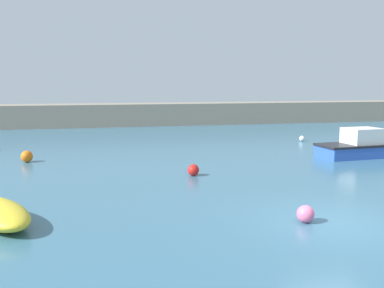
{
  "coord_description": "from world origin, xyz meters",
  "views": [
    {
      "loc": [
        -6.73,
        -10.68,
        4.01
      ],
      "look_at": [
        -1.69,
        10.9,
        0.85
      ],
      "focal_mm": 40.0,
      "sensor_mm": 36.0,
      "label": 1
    }
  ],
  "objects": [
    {
      "name": "cabin_cruiser_white",
      "position": [
        7.94,
        9.78,
        0.55
      ],
      "size": [
        5.92,
        2.31,
        1.58
      ],
      "rotation": [
        0.0,
        0.0,
        0.07
      ],
      "color": "#2D56B7",
      "rests_on": "ground_plane"
    },
    {
      "name": "mooring_buoy_white",
      "position": [
        7.43,
        16.27,
        0.19
      ],
      "size": [
        0.38,
        0.38,
        0.38
      ],
      "primitive_type": "sphere",
      "color": "white",
      "rests_on": "ground_plane"
    },
    {
      "name": "mooring_buoy_pink",
      "position": [
        -0.8,
        0.21,
        0.25
      ],
      "size": [
        0.51,
        0.51,
        0.51
      ],
      "primitive_type": "sphere",
      "color": "#EA668C",
      "rests_on": "ground_plane"
    },
    {
      "name": "mooring_buoy_red",
      "position": [
        -2.52,
        7.1,
        0.26
      ],
      "size": [
        0.51,
        0.51,
        0.51
      ],
      "primitive_type": "sphere",
      "color": "red",
      "rests_on": "ground_plane"
    },
    {
      "name": "mooring_buoy_orange",
      "position": [
        -10.06,
        12.18,
        0.3
      ],
      "size": [
        0.6,
        0.6,
        0.6
      ],
      "primitive_type": "sphere",
      "color": "orange",
      "rests_on": "ground_plane"
    },
    {
      "name": "harbor_breakwater",
      "position": [
        0.0,
        30.39,
        1.03
      ],
      "size": [
        50.6,
        3.37,
        2.07
      ],
      "primitive_type": "cube",
      "color": "gray",
      "rests_on": "ground_plane"
    },
    {
      "name": "ground_plane",
      "position": [
        0.0,
        0.0,
        -0.1
      ],
      "size": [
        120.0,
        120.0,
        0.2
      ],
      "primitive_type": "cube",
      "color": "#38667F"
    }
  ]
}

